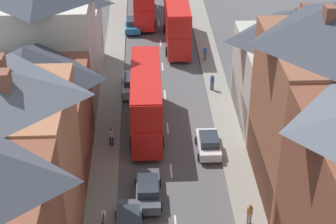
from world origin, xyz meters
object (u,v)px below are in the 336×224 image
Objects in this scene: pedestrian_far_left at (212,81)px; pedestrian_far_right at (205,53)px; double_decker_bus_far_approaching at (146,99)px; car_parked_left_a at (132,84)px; car_far_grey at (209,144)px; pedestrian_mid_right at (111,136)px; double_decker_bus_mid_street at (177,21)px; car_near_blue at (148,190)px; car_parked_right_a at (129,223)px; pedestrian_mid_left at (250,213)px; car_mid_white at (133,25)px.

pedestrian_far_left is 6.47m from pedestrian_far_right.
double_decker_bus_far_approaching reaches higher than car_parked_left_a.
car_far_grey is 2.41× the size of pedestrian_mid_right.
double_decker_bus_mid_street is 21.42m from car_far_grey.
car_parked_right_a is at bearing -111.31° from car_near_blue.
car_parked_left_a is 1.15× the size of car_far_grey.
pedestrian_mid_left reaches higher than car_parked_right_a.
pedestrian_mid_left is at bearing -78.23° from car_far_grey.
double_decker_bus_mid_street is 21.27m from pedestrian_mid_right.
car_far_grey is 16.67m from pedestrian_far_right.
car_far_grey is (6.20, -25.36, -0.01)m from car_mid_white.
pedestrian_mid_left is (3.11, -29.93, -1.78)m from double_decker_bus_mid_street.
pedestrian_mid_left reaches higher than car_far_grey.
car_near_blue is 7.33m from pedestrian_mid_left.
pedestrian_mid_right is (-2.87, 6.78, 0.22)m from car_near_blue.
pedestrian_mid_right is at bearing -99.68° from car_parked_left_a.
car_near_blue is 7.50m from car_far_grey.
car_parked_left_a is 1.07× the size of car_parked_right_a.
double_decker_bus_mid_street reaches higher than car_far_grey.
car_mid_white is at bearing 86.29° from pedestrian_mid_right.
car_near_blue is at bearing 156.09° from pedestrian_mid_left.
car_parked_left_a is 2.78× the size of pedestrian_far_right.
double_decker_bus_mid_street is at bearing -39.76° from car_mid_white.
car_parked_left_a is (-1.29, 6.48, -1.96)m from double_decker_bus_far_approaching.
pedestrian_mid_left is at bearing -89.08° from pedestrian_far_right.
pedestrian_mid_left is (8.00, 0.36, 0.21)m from car_parked_right_a.
car_parked_left_a is 12.05m from car_far_grey.
car_parked_left_a reaches higher than car_parked_right_a.
car_parked_left_a is at bearing 90.00° from car_parked_right_a.
car_near_blue is 3.58m from car_parked_right_a.
pedestrian_far_right reaches higher than car_far_grey.
car_parked_left_a is at bearing 94.64° from car_near_blue.
pedestrian_mid_right reaches higher than car_parked_left_a.
double_decker_bus_far_approaching is at bearing 118.22° from pedestrian_mid_left.
car_near_blue is 1.00× the size of car_parked_left_a.
pedestrian_mid_left is at bearing -23.91° from car_near_blue.
car_near_blue is at bearing -89.95° from double_decker_bus_far_approaching.
pedestrian_mid_left is at bearing 2.58° from car_parked_right_a.
car_far_grey is at bearing 49.19° from car_near_blue.
pedestrian_far_right is (2.71, -4.67, -1.78)m from double_decker_bus_mid_street.
pedestrian_mid_right is at bearing -120.60° from pedestrian_far_right.
car_near_blue is 2.78× the size of pedestrian_far_left.
double_decker_bus_far_approaching is 9.74m from car_near_blue.
double_decker_bus_mid_street is 6.71× the size of pedestrian_mid_left.
double_decker_bus_mid_street is 6.71× the size of pedestrian_far_right.
pedestrian_mid_left and pedestrian_mid_right have the same top height.
pedestrian_far_left is at bearing -1.44° from car_parked_left_a.
double_decker_bus_far_approaching is at bearing -78.73° from car_parked_left_a.
pedestrian_far_right reaches higher than car_parked_left_a.
double_decker_bus_far_approaching is 6.71× the size of pedestrian_far_left.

